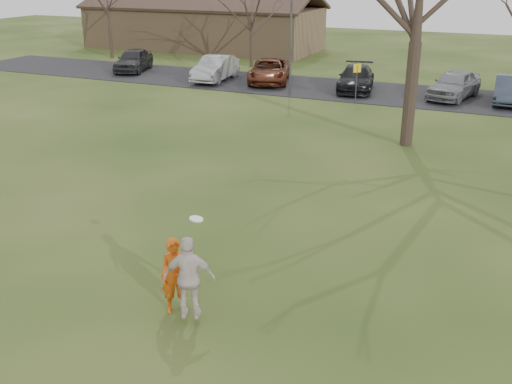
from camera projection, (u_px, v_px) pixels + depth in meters
ground at (180, 320)px, 12.46m from camera, size 120.00×120.00×0.00m
parking_strip at (403, 95)px, 33.78m from camera, size 62.00×6.50×0.04m
player_defender at (175, 276)px, 12.51m from camera, size 0.75×0.68×1.71m
car_0 at (133, 60)px, 40.77m from camera, size 3.07×4.87×1.54m
car_1 at (215, 68)px, 37.49m from camera, size 2.06×4.82×1.55m
car_2 at (270, 71)px, 36.91m from camera, size 3.72×5.58×1.42m
car_3 at (356, 78)px, 34.60m from camera, size 2.82×5.14×1.41m
car_4 at (454, 84)px, 32.49m from camera, size 2.87×4.89×1.56m
car_5 at (509, 90)px, 31.49m from camera, size 1.57×4.29×1.40m
catching_play at (190, 278)px, 11.99m from camera, size 1.17×0.79×2.36m
building at (203, 26)px, 51.66m from camera, size 20.60×8.50×5.14m
lamp_post at (291, 23)px, 32.46m from camera, size 0.34×0.34×6.27m
sign_yellow at (357, 76)px, 31.45m from camera, size 0.35×0.35×2.08m
small_tree_row at (498, 20)px, 35.05m from camera, size 55.00×5.90×8.50m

